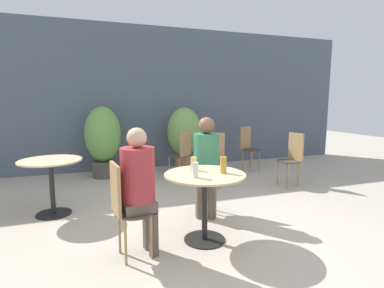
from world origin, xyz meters
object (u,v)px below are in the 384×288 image
Objects in this scene: beer_glass_2 at (223,165)px; potted_plant_0 at (103,138)px; bistro_chair_2 at (182,151)px; bistro_chair_3 at (248,144)px; cafe_table_near at (205,189)px; bistro_chair_1 at (124,203)px; bistro_chair_4 at (292,155)px; beer_glass_0 at (194,164)px; cafe_table_far at (51,173)px; potted_plant_1 at (184,134)px; beer_glass_1 at (195,170)px; seated_person_0 at (206,158)px; bistro_chair_5 at (215,154)px; bistro_chair_0 at (206,172)px; seated_person_1 at (139,181)px.

potted_plant_0 is at bearing 108.22° from beer_glass_2.
bistro_chair_2 and bistro_chair_3 have the same top height.
bistro_chair_1 is (-0.82, -0.10, -0.02)m from cafe_table_near.
bistro_chair_4 is 2.58m from beer_glass_0.
cafe_table_far is 0.58× the size of potted_plant_1.
beer_glass_0 is at bearing 73.75° from beer_glass_1.
potted_plant_0 is (-1.03, 3.14, -0.05)m from beer_glass_2.
bistro_chair_2 is 1.95m from bistro_chair_4.
cafe_table_near is at bearing -71.89° from beer_glass_0.
potted_plant_0 reaches higher than potted_plant_1.
beer_glass_1 is at bearing -106.25° from beer_glass_0.
potted_plant_1 is (0.49, 2.44, 0.02)m from seated_person_0.
potted_plant_0 is (-0.85, 3.09, 0.19)m from cafe_table_near.
beer_glass_2 reaches higher than beer_glass_0.
bistro_chair_5 is 5.25× the size of beer_glass_2.
potted_plant_1 is (0.58, 3.12, -0.04)m from beer_glass_2.
bistro_chair_4 is at bearing -69.86° from bistro_chair_1.
cafe_table_near is 0.63× the size of potted_plant_1.
bistro_chair_3 is at bearing 52.99° from cafe_table_near.
bistro_chair_1 is at bearing -98.36° from bistro_chair_5.
beer_glass_1 is 0.12× the size of potted_plant_1.
bistro_chair_4 is 1.00× the size of bistro_chair_5.
beer_glass_1 is at bearing -98.63° from bistro_chair_1.
potted_plant_0 reaches higher than cafe_table_far.
potted_plant_1 is (1.61, -0.01, 0.01)m from potted_plant_0.
potted_plant_0 reaches higher than cafe_table_near.
bistro_chair_5 is at bearing 68.80° from beer_glass_2.
bistro_chair_1 is 0.72× the size of seated_person_0.
cafe_table_near is at bearing -90.00° from bistro_chair_1.
beer_glass_2 is (0.24, -0.22, 0.01)m from beer_glass_0.
bistro_chair_1 and bistro_chair_5 have the same top height.
bistro_chair_0 is 1.70m from bistro_chair_2.
beer_glass_2 is at bearing -144.42° from bistro_chair_3.
cafe_table_near is 0.83m from bistro_chair_1.
potted_plant_0 is (-1.12, 2.46, 0.01)m from seated_person_0.
bistro_chair_5 is at bearing 12.92° from cafe_table_far.
bistro_chair_5 is at bearing -34.12° from potted_plant_0.
cafe_table_near is 5.81× the size of beer_glass_0.
seated_person_0 is 8.77× the size of beer_glass_0.
seated_person_1 is at bearing -114.55° from potted_plant_1.
cafe_table_near is at bearing 39.39° from beer_glass_1.
cafe_table_near is 1.09× the size of cafe_table_far.
beer_glass_0 is at bearing 38.18° from bistro_chair_2.
cafe_table_near is 0.92× the size of bistro_chair_1.
seated_person_0 is at bearing 66.86° from cafe_table_near.
potted_plant_0 is (0.73, 1.78, 0.21)m from cafe_table_far.
bistro_chair_2 is (1.34, 2.55, 0.00)m from bistro_chair_1.
bistro_chair_4 is at bearing -68.99° from seated_person_1.
beer_glass_1 is (-0.47, -0.88, 0.26)m from bistro_chair_0.
bistro_chair_3 is 1.00× the size of bistro_chair_4.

